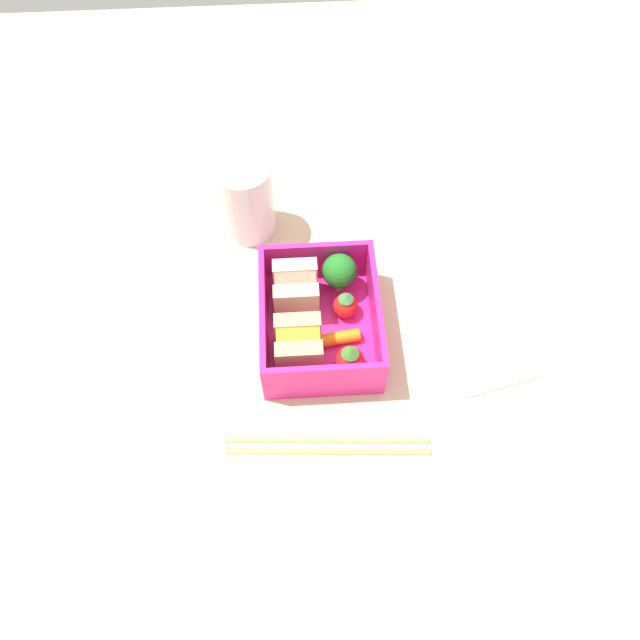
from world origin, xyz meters
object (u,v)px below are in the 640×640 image
Objects in this scene: strawberry_left at (350,360)px; carrot_stick_far_left at (340,338)px; sandwich_left at (299,345)px; strawberry_far_left at (346,305)px; broccoli_floret at (339,271)px; chopstick_pair at (324,445)px; drinking_glass at (246,199)px; folded_napkin at (483,341)px; sandwich_center_left at (296,290)px.

strawberry_left is 3.32cm from carrot_stick_far_left.
sandwich_left is 7.29cm from strawberry_far_left.
broccoli_floret is at bearing 7.52° from strawberry_far_left.
chopstick_pair is (-9.46, -2.01, -3.24)cm from sandwich_left.
chopstick_pair is (-17.84, 2.74, -3.83)cm from broccoli_floret.
sandwich_left is 4.95cm from carrot_stick_far_left.
carrot_stick_far_left is (3.12, 0.68, -0.91)cm from strawberry_left.
drinking_glass is at bearing 26.98° from strawberry_left.
chopstick_pair reaches higher than folded_napkin.
carrot_stick_far_left is at bearing 88.72° from folded_napkin.
chopstick_pair is 1.78× the size of folded_napkin.
strawberry_left is 6.62cm from strawberry_far_left.
strawberry_far_left is 3.71cm from broccoli_floret.
folded_napkin is (1.19, -19.78, -3.39)cm from sandwich_left.
strawberry_left is 0.18× the size of chopstick_pair.
sandwich_center_left is 1.37× the size of strawberry_left.
chopstick_pair is at bearing 167.62° from strawberry_far_left.
sandwich_left and sandwich_center_left have the same top height.
strawberry_far_left is 0.33× the size of drinking_glass.
strawberry_far_left is 15.01cm from chopstick_pair.
sandwich_left is at bearing 72.60° from strawberry_left.
chopstick_pair is (-10.99, 2.37, -1.54)cm from carrot_stick_far_left.
sandwich_center_left is at bearing 72.39° from strawberry_far_left.
sandwich_center_left is at bearing 7.11° from chopstick_pair.
sandwich_center_left is (6.68, 0.00, 0.00)cm from sandwich_left.
sandwich_left is at bearing 134.09° from strawberry_far_left.
strawberry_far_left is 0.29× the size of folded_napkin.
broccoli_floret is at bearing 1.80° from strawberry_left.
sandwich_center_left is 0.99× the size of broccoli_floret.
carrot_stick_far_left is 3.67cm from strawberry_far_left.
strawberry_far_left is (3.50, -0.81, 0.77)cm from carrot_stick_far_left.
broccoli_floret reaches higher than chopstick_pair.
drinking_glass is at bearing 15.65° from sandwich_left.
chopstick_pair is at bearing -165.57° from drinking_glass.
sandwich_center_left is at bearing 74.50° from folded_napkin.
strawberry_left is 22.73cm from drinking_glass.
strawberry_left reaches higher than strawberry_far_left.
sandwich_left reaches higher than carrot_stick_far_left.
broccoli_floret reaches higher than sandwich_left.
sandwich_center_left is 1.49× the size of strawberry_far_left.
chopstick_pair is 29.31cm from drinking_glass.
sandwich_left reaches higher than strawberry_far_left.
chopstick_pair is 2.04× the size of drinking_glass.
sandwich_left is 20.11cm from folded_napkin.
broccoli_floret is at bearing -70.20° from sandwich_center_left.
carrot_stick_far_left is 0.82× the size of broccoli_floret.
sandwich_left is 9.65cm from broccoli_floret.
sandwich_center_left is 0.50× the size of drinking_glass.
sandwich_left is 0.50× the size of drinking_glass.
folded_napkin is (2.78, -14.72, -2.60)cm from strawberry_left.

